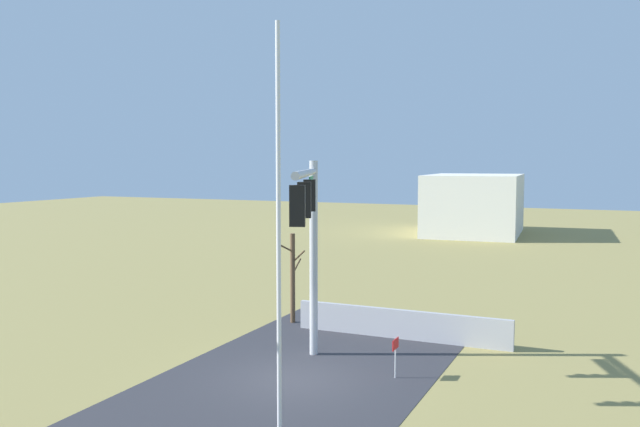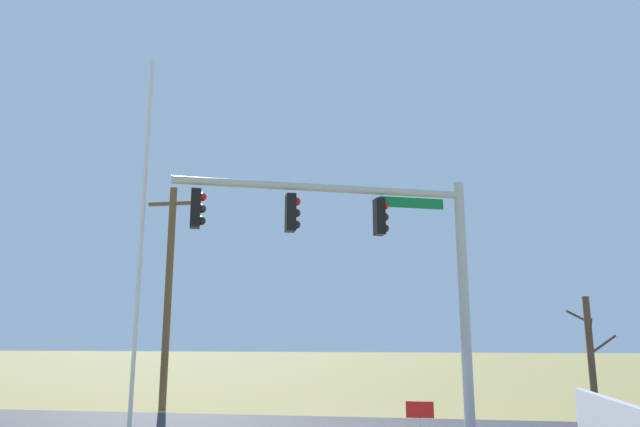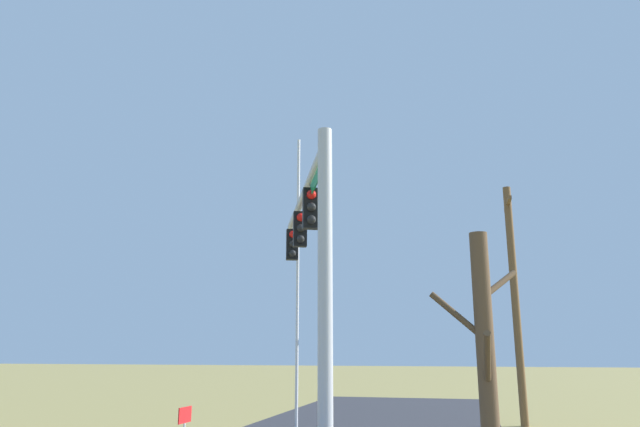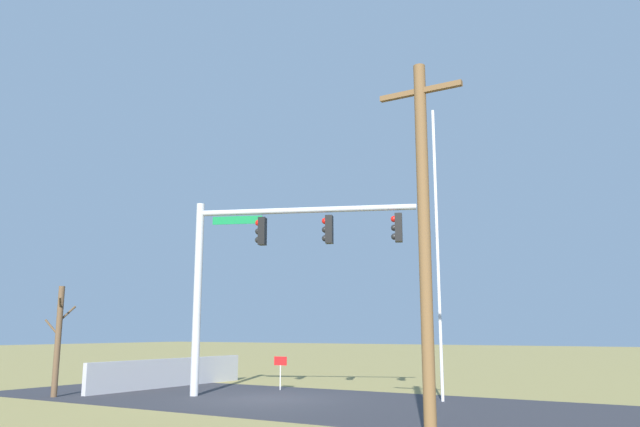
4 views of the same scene
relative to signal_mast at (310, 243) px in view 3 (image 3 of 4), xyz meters
name	(u,v)px [view 3 (image 3 of 4)]	position (x,y,z in m)	size (l,w,h in m)	color
signal_mast	(310,243)	(0.00, 0.00, 0.00)	(7.25, 3.02, 6.63)	#B2B5BA
flagpole	(298,276)	(-5.61, -1.89, -0.01)	(0.10, 0.10, 9.52)	silver
utility_pole	(515,296)	(-7.89, 5.08, -0.62)	(1.90, 0.26, 7.96)	brown
bare_tree	(488,396)	(5.92, 3.51, -2.87)	(1.27, 1.02, 3.67)	brown
open_sign	(185,423)	(0.92, -2.45, -3.86)	(0.56, 0.04, 1.22)	silver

